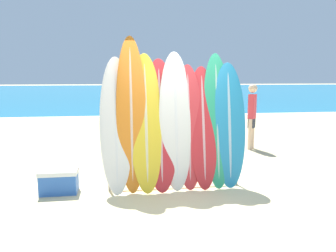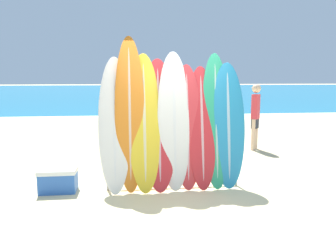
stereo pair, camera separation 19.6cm
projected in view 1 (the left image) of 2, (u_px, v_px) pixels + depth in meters
ground_plane at (180, 198)px, 5.20m from camera, size 160.00×160.00×0.00m
ocean_water at (126, 91)px, 44.60m from camera, size 120.00×60.00×0.01m
surfboard_rack at (175, 159)px, 5.60m from camera, size 2.27×0.04×0.94m
surfboard_slot_0 at (116, 125)px, 5.38m from camera, size 0.54×0.62×2.25m
surfboard_slot_1 at (131, 114)px, 5.40m from camera, size 0.50×0.54×2.59m
surfboard_slot_2 at (146, 122)px, 5.45m from camera, size 0.57×0.64×2.31m
surfboard_slot_3 at (160, 124)px, 5.49m from camera, size 0.60×0.60×2.22m
surfboard_slot_4 at (176, 121)px, 5.50m from camera, size 0.56×0.49×2.33m
surfboard_slot_5 at (189, 127)px, 5.54m from camera, size 0.50×0.42×2.12m
surfboard_slot_6 at (203, 127)px, 5.58m from camera, size 0.51×0.50×2.09m
surfboard_slot_7 at (217, 121)px, 5.62m from camera, size 0.50×0.47×2.31m
surfboard_slot_8 at (229, 125)px, 5.64m from camera, size 0.59×0.43×2.15m
person_near_water at (252, 114)px, 8.58m from camera, size 0.28×0.29×1.72m
person_mid_beach at (110, 122)px, 7.28m from camera, size 0.24×0.28×1.65m
cooler_box at (59, 181)px, 5.40m from camera, size 0.61×0.39×0.39m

